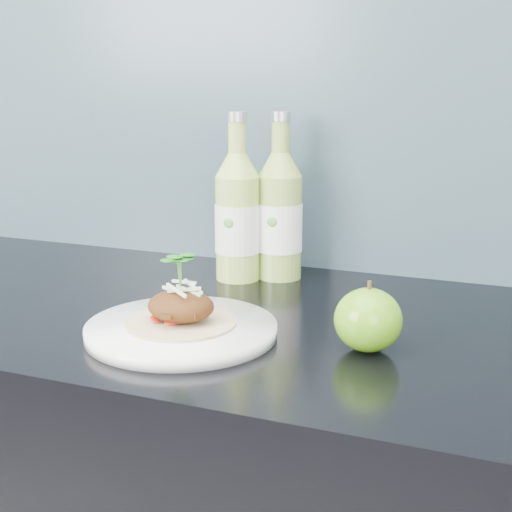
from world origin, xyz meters
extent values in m
cube|color=#62899B|center=(0.00, 1.99, 1.25)|extent=(4.00, 0.02, 0.70)
cylinder|color=white|center=(-0.04, 1.58, 0.91)|extent=(0.32, 0.32, 0.02)
cylinder|color=tan|center=(-0.04, 1.58, 0.92)|extent=(0.14, 0.14, 0.00)
ellipsoid|color=#542D0F|center=(-0.04, 1.58, 0.94)|extent=(0.09, 0.08, 0.04)
ellipsoid|color=#559310|center=(0.19, 1.62, 0.94)|extent=(0.11, 0.11, 0.08)
cylinder|color=#472D14|center=(0.19, 1.62, 0.98)|extent=(0.01, 0.00, 0.01)
cylinder|color=#A7C452|center=(-0.09, 1.86, 0.99)|extent=(0.09, 0.09, 0.17)
cone|color=#A7C452|center=(-0.09, 1.86, 1.09)|extent=(0.07, 0.07, 0.04)
cylinder|color=#A7C452|center=(-0.09, 1.86, 1.13)|extent=(0.03, 0.03, 0.05)
cylinder|color=silver|center=(-0.09, 1.86, 1.17)|extent=(0.03, 0.03, 0.02)
cylinder|color=white|center=(-0.09, 1.86, 0.99)|extent=(0.10, 0.10, 0.08)
ellipsoid|color=#59A533|center=(-0.09, 1.82, 1.00)|extent=(0.02, 0.00, 0.02)
cylinder|color=#8DAF49|center=(-0.02, 1.89, 0.99)|extent=(0.09, 0.09, 0.17)
cone|color=#8DAF49|center=(-0.02, 1.89, 1.09)|extent=(0.07, 0.07, 0.04)
cylinder|color=#8DAF49|center=(-0.02, 1.89, 1.13)|extent=(0.03, 0.03, 0.05)
cylinder|color=silver|center=(-0.02, 1.89, 1.17)|extent=(0.03, 0.03, 0.02)
cylinder|color=white|center=(-0.02, 1.89, 0.99)|extent=(0.09, 0.09, 0.08)
ellipsoid|color=#59A533|center=(-0.02, 1.86, 1.00)|extent=(0.02, 0.00, 0.02)
camera|label=1|loc=(0.37, 0.81, 1.22)|focal=50.00mm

